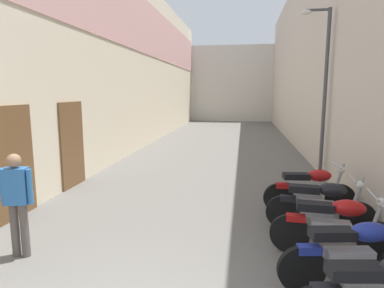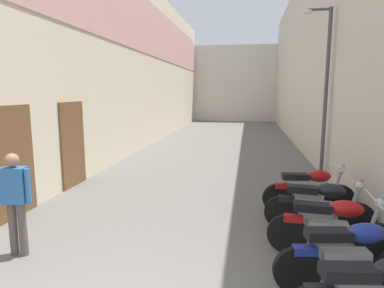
{
  "view_description": "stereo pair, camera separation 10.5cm",
  "coord_description": "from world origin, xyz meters",
  "px_view_note": "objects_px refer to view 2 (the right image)",
  "views": [
    {
      "loc": [
        1.03,
        -2.22,
        2.45
      ],
      "look_at": [
        -0.24,
        5.93,
        1.14
      ],
      "focal_mm": 30.76,
      "sensor_mm": 36.0,
      "label": 1
    },
    {
      "loc": [
        1.14,
        -2.2,
        2.45
      ],
      "look_at": [
        -0.24,
        5.93,
        1.14
      ],
      "focal_mm": 30.76,
      "sensor_mm": 36.0,
      "label": 2
    }
  ],
  "objects_px": {
    "motorcycle_second": "(350,255)",
    "motorcycle_fifth": "(309,189)",
    "motorcycle_fourth": "(319,205)",
    "motorcycle_third": "(332,226)",
    "street_lamp": "(323,82)",
    "pedestrian_by_doorway": "(15,197)"
  },
  "relations": [
    {
      "from": "motorcycle_second",
      "to": "motorcycle_fifth",
      "type": "bearing_deg",
      "value": 90.0
    },
    {
      "from": "motorcycle_fourth",
      "to": "motorcycle_third",
      "type": "bearing_deg",
      "value": -90.0
    },
    {
      "from": "motorcycle_fifth",
      "to": "motorcycle_second",
      "type": "bearing_deg",
      "value": -90.0
    },
    {
      "from": "motorcycle_fifth",
      "to": "motorcycle_third",
      "type": "bearing_deg",
      "value": -90.0
    },
    {
      "from": "motorcycle_third",
      "to": "street_lamp",
      "type": "bearing_deg",
      "value": 81.26
    },
    {
      "from": "motorcycle_fifth",
      "to": "street_lamp",
      "type": "xyz_separation_m",
      "value": [
        0.7,
        2.68,
        2.21
      ]
    },
    {
      "from": "motorcycle_third",
      "to": "motorcycle_fifth",
      "type": "height_order",
      "value": "same"
    },
    {
      "from": "motorcycle_third",
      "to": "pedestrian_by_doorway",
      "type": "distance_m",
      "value": 4.71
    },
    {
      "from": "motorcycle_fourth",
      "to": "street_lamp",
      "type": "relative_size",
      "value": 0.4
    },
    {
      "from": "motorcycle_fourth",
      "to": "motorcycle_fifth",
      "type": "xyz_separation_m",
      "value": [
        0.0,
        0.96,
        0.0
      ]
    },
    {
      "from": "motorcycle_second",
      "to": "motorcycle_fifth",
      "type": "xyz_separation_m",
      "value": [
        0.0,
        2.75,
        0.0
      ]
    },
    {
      "from": "motorcycle_fourth",
      "to": "pedestrian_by_doorway",
      "type": "height_order",
      "value": "pedestrian_by_doorway"
    },
    {
      "from": "motorcycle_third",
      "to": "motorcycle_fourth",
      "type": "bearing_deg",
      "value": 90.0
    },
    {
      "from": "motorcycle_fifth",
      "to": "street_lamp",
      "type": "bearing_deg",
      "value": 75.4
    },
    {
      "from": "motorcycle_fourth",
      "to": "street_lamp",
      "type": "height_order",
      "value": "street_lamp"
    },
    {
      "from": "motorcycle_second",
      "to": "pedestrian_by_doorway",
      "type": "distance_m",
      "value": 4.66
    },
    {
      "from": "motorcycle_fourth",
      "to": "pedestrian_by_doorway",
      "type": "bearing_deg",
      "value": -161.0
    },
    {
      "from": "motorcycle_fifth",
      "to": "street_lamp",
      "type": "relative_size",
      "value": 0.4
    },
    {
      "from": "motorcycle_second",
      "to": "pedestrian_by_doorway",
      "type": "height_order",
      "value": "pedestrian_by_doorway"
    },
    {
      "from": "motorcycle_third",
      "to": "street_lamp",
      "type": "xyz_separation_m",
      "value": [
        0.7,
        4.55,
        2.21
      ]
    },
    {
      "from": "pedestrian_by_doorway",
      "to": "street_lamp",
      "type": "bearing_deg",
      "value": 44.46
    },
    {
      "from": "pedestrian_by_doorway",
      "to": "motorcycle_second",
      "type": "bearing_deg",
      "value": -2.39
    }
  ]
}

